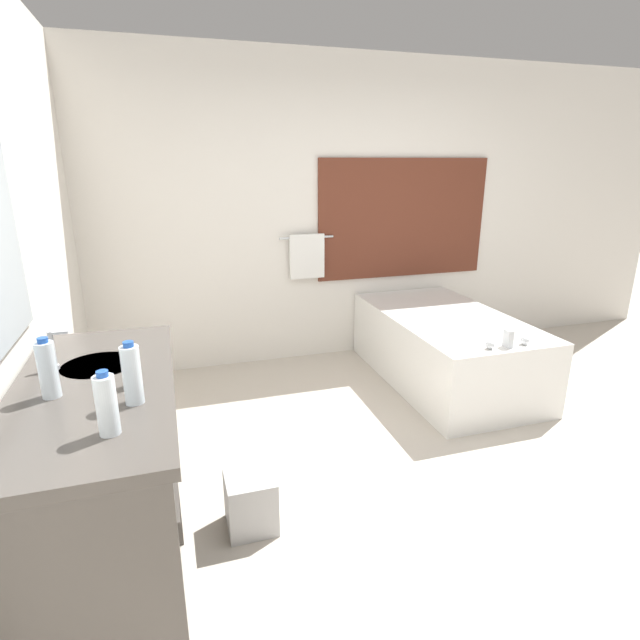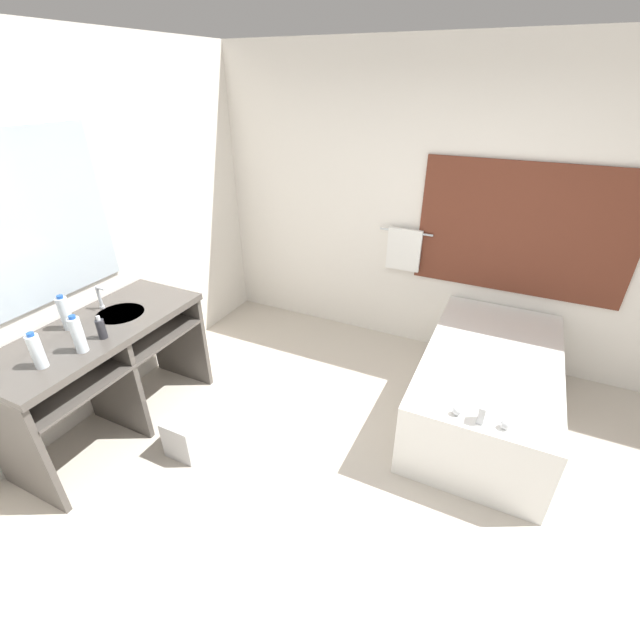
{
  "view_description": "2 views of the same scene",
  "coord_description": "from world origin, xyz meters",
  "px_view_note": "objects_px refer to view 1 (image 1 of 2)",
  "views": [
    {
      "loc": [
        -1.52,
        -2.16,
        1.8
      ],
      "look_at": [
        -0.63,
        0.68,
        0.85
      ],
      "focal_mm": 28.0,
      "sensor_mm": 36.0,
      "label": 1
    },
    {
      "loc": [
        0.62,
        -1.64,
        2.4
      ],
      "look_at": [
        -0.48,
        0.68,
        0.93
      ],
      "focal_mm": 24.0,
      "sensor_mm": 36.0,
      "label": 2
    }
  ],
  "objects_px": {
    "soap_dispenser": "(133,370)",
    "waste_bin": "(251,502)",
    "water_bottle_1": "(48,369)",
    "water_bottle_2": "(132,374)",
    "bathtub": "(445,345)",
    "water_bottle_3": "(107,405)"
  },
  "relations": [
    {
      "from": "soap_dispenser",
      "to": "waste_bin",
      "type": "distance_m",
      "value": 0.95
    },
    {
      "from": "water_bottle_1",
      "to": "water_bottle_2",
      "type": "relative_size",
      "value": 0.99
    },
    {
      "from": "bathtub",
      "to": "water_bottle_2",
      "type": "height_order",
      "value": "water_bottle_2"
    },
    {
      "from": "water_bottle_3",
      "to": "soap_dispenser",
      "type": "distance_m",
      "value": 0.39
    },
    {
      "from": "water_bottle_1",
      "to": "water_bottle_3",
      "type": "height_order",
      "value": "water_bottle_1"
    },
    {
      "from": "water_bottle_3",
      "to": "waste_bin",
      "type": "bearing_deg",
      "value": 41.16
    },
    {
      "from": "bathtub",
      "to": "water_bottle_1",
      "type": "xyz_separation_m",
      "value": [
        -2.67,
        -1.41,
        0.7
      ]
    },
    {
      "from": "water_bottle_1",
      "to": "water_bottle_3",
      "type": "relative_size",
      "value": 1.07
    },
    {
      "from": "water_bottle_2",
      "to": "water_bottle_3",
      "type": "relative_size",
      "value": 1.08
    },
    {
      "from": "bathtub",
      "to": "waste_bin",
      "type": "xyz_separation_m",
      "value": [
        -1.89,
        -1.32,
        -0.17
      ]
    },
    {
      "from": "water_bottle_1",
      "to": "waste_bin",
      "type": "distance_m",
      "value": 1.17
    },
    {
      "from": "bathtub",
      "to": "soap_dispenser",
      "type": "relative_size",
      "value": 10.81
    },
    {
      "from": "waste_bin",
      "to": "soap_dispenser",
      "type": "bearing_deg",
      "value": -170.06
    },
    {
      "from": "water_bottle_1",
      "to": "water_bottle_3",
      "type": "xyz_separation_m",
      "value": [
        0.25,
        -0.38,
        -0.01
      ]
    },
    {
      "from": "water_bottle_3",
      "to": "waste_bin",
      "type": "xyz_separation_m",
      "value": [
        0.54,
        0.47,
        -0.86
      ]
    },
    {
      "from": "bathtub",
      "to": "soap_dispenser",
      "type": "bearing_deg",
      "value": -149.26
    },
    {
      "from": "soap_dispenser",
      "to": "waste_bin",
      "type": "bearing_deg",
      "value": 9.94
    },
    {
      "from": "bathtub",
      "to": "water_bottle_1",
      "type": "relative_size",
      "value": 7.05
    },
    {
      "from": "bathtub",
      "to": "water_bottle_3",
      "type": "bearing_deg",
      "value": -143.55
    },
    {
      "from": "water_bottle_1",
      "to": "soap_dispenser",
      "type": "distance_m",
      "value": 0.31
    },
    {
      "from": "water_bottle_2",
      "to": "waste_bin",
      "type": "xyz_separation_m",
      "value": [
        0.46,
        0.25,
        -0.87
      ]
    },
    {
      "from": "water_bottle_1",
      "to": "soap_dispenser",
      "type": "bearing_deg",
      "value": 2.06
    }
  ]
}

